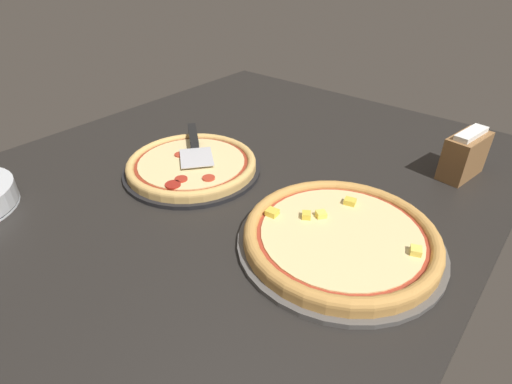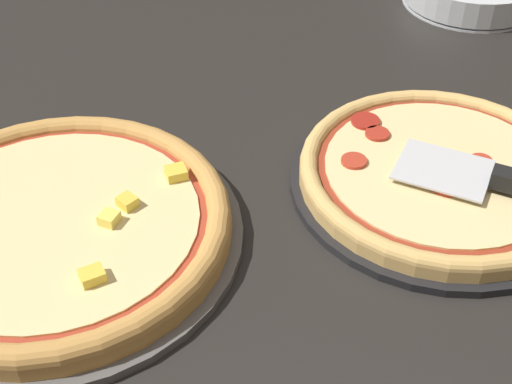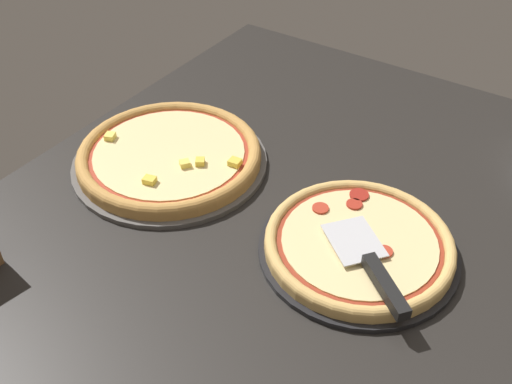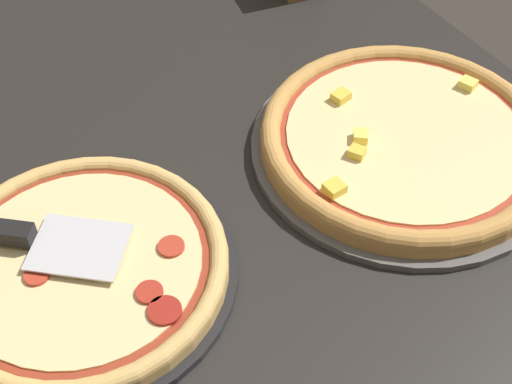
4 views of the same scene
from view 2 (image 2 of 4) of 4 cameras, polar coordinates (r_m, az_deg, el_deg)
ground_plane at (r=79.60cm, az=9.61°, el=-3.94°), size 142.22×116.49×3.60cm
pizza_pan_front at (r=85.01cm, az=14.35°, el=0.66°), size 34.31×34.31×1.00cm
pizza_front at (r=83.96cm, az=14.52°, el=1.58°), size 32.25×32.25×2.53cm
pizza_pan_back at (r=78.56cm, az=-15.58°, el=-3.50°), size 39.48×39.48×1.00cm
pizza_back at (r=77.30cm, az=-15.82°, el=-2.48°), size 37.12×37.12×3.26cm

